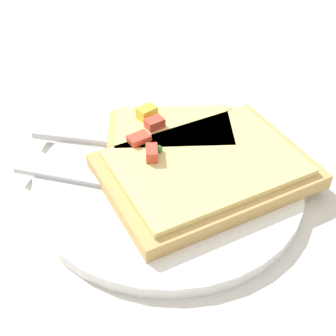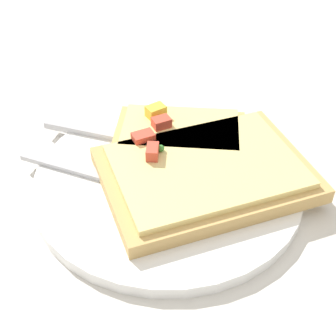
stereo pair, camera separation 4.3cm
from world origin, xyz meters
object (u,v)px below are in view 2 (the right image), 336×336
at_px(knife, 129,138).
at_px(pizza_slice_main, 205,172).
at_px(plate, 168,181).
at_px(fork, 134,185).
at_px(pizza_slice_corner, 179,134).

relative_size(knife, pizza_slice_main, 0.86).
distance_m(plate, fork, 0.03).
distance_m(plate, pizza_slice_corner, 0.06).
xyz_separation_m(fork, pizza_slice_corner, (-0.07, -0.04, 0.01)).
distance_m(knife, pizza_slice_corner, 0.05).
bearing_deg(pizza_slice_main, knife, 120.28).
bearing_deg(knife, pizza_slice_main, -21.84).
distance_m(pizza_slice_main, pizza_slice_corner, 0.06).
bearing_deg(pizza_slice_corner, plate, -97.33).
height_order(plate, knife, knife).
height_order(fork, knife, knife).
bearing_deg(plate, pizza_slice_main, 143.75).
relative_size(plate, pizza_slice_main, 1.24).
bearing_deg(pizza_slice_corner, pizza_slice_main, -63.31).
relative_size(knife, pizza_slice_corner, 1.14).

